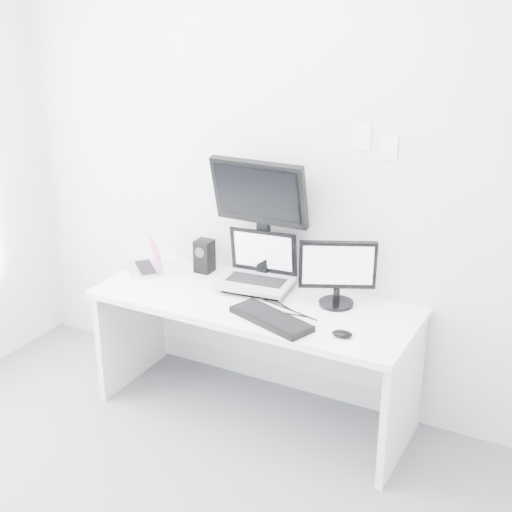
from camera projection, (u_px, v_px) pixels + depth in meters
name	position (u px, v px, depth m)	size (l,w,h in m)	color
back_wall	(284.00, 176.00, 4.06)	(3.60, 3.60, 0.00)	silver
desk	(255.00, 358.00, 4.13)	(1.80, 0.70, 0.73)	white
macbook	(143.00, 254.00, 4.36)	(0.28, 0.21, 0.21)	silver
speaker	(204.00, 256.00, 4.34)	(0.10, 0.10, 0.20)	black
dell_laptop	(255.00, 263.00, 4.06)	(0.40, 0.31, 0.33)	#ADAFB5
rear_monitor	(261.00, 220.00, 4.09)	(0.56, 0.20, 0.76)	black
samsung_monitor	(337.00, 273.00, 3.87)	(0.41, 0.19, 0.38)	black
keyboard	(271.00, 319.00, 3.74)	(0.47, 0.17, 0.03)	black
mouse	(342.00, 334.00, 3.59)	(0.10, 0.07, 0.03)	black
wall_note_0	(362.00, 136.00, 3.76)	(0.10, 0.00, 0.14)	white
wall_note_1	(389.00, 147.00, 3.71)	(0.09, 0.00, 0.13)	white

